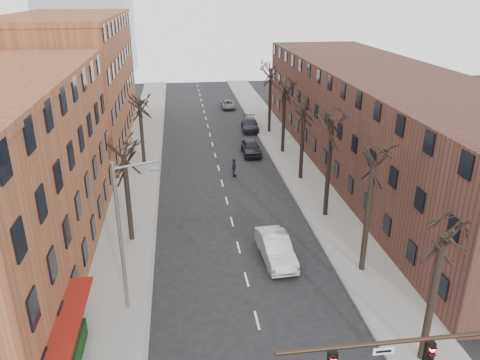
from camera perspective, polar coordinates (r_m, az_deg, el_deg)
name	(u,v)px	position (r m, az deg, el deg)	size (l,w,h in m)	color
sidewalk_left	(141,161)	(50.91, -11.96, 2.27)	(4.00, 90.00, 0.15)	gray
sidewalk_right	(288,155)	(52.07, 5.87, 3.10)	(4.00, 90.00, 0.15)	gray
building_left_far	(71,82)	(58.97, -19.87, 11.16)	(12.00, 28.00, 14.00)	brown
building_right	(380,121)	(48.64, 16.74, 6.96)	(12.00, 50.00, 10.00)	#492822
tree_right_a	(421,359)	(26.51, 21.16, -19.73)	(5.20, 5.20, 10.00)	black
tree_right_b	(361,270)	(32.18, 14.56, -10.63)	(5.20, 5.20, 10.80)	black
tree_right_c	(325,216)	(38.68, 10.30, -4.33)	(5.20, 5.20, 11.60)	black
tree_right_d	(300,179)	(45.65, 7.35, 0.12)	(5.20, 5.20, 10.00)	black
tree_right_e	(282,152)	(52.92, 5.20, 3.37)	(5.20, 5.20, 10.80)	black
tree_right_f	(269,132)	(60.38, 3.56, 5.82)	(5.20, 5.20, 11.60)	black
tree_left_a	(132,240)	(35.44, -13.00, -7.19)	(5.20, 5.20, 9.50)	black
tree_left_b	(144,165)	(49.97, -11.57, 1.83)	(5.20, 5.20, 9.50)	black
streetlight	(123,232)	(26.01, -14.07, -6.15)	(2.45, 0.22, 9.03)	slate
silver_sedan	(276,248)	(31.98, 4.37, -8.30)	(1.82, 5.23, 1.72)	#B3B5BA
parked_car_near	(251,147)	(51.92, 1.33, 4.02)	(1.91, 4.75, 1.62)	black
parked_car_mid	(250,124)	(61.09, 1.20, 6.78)	(2.09, 5.15, 1.49)	#21212A
parked_car_far	(228,104)	(72.73, -1.47, 9.20)	(1.98, 4.30, 1.19)	#5B5E63
pedestrian_crossing	(234,168)	(45.58, -0.74, 1.52)	(1.08, 0.45, 1.85)	black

